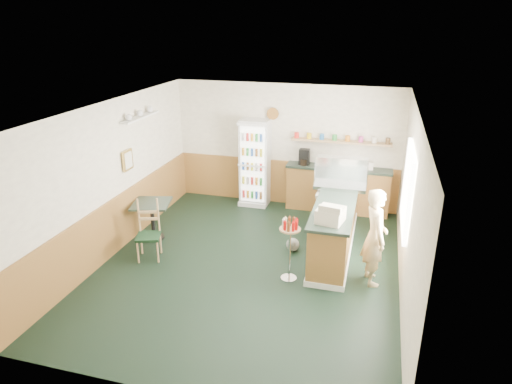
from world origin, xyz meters
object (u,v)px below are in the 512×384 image
(cash_register, at_px, (330,215))
(cafe_table, at_px, (152,213))
(drinks_fridge, at_px, (255,163))
(display_case, at_px, (341,174))
(condiment_stand, at_px, (290,239))
(shopkeeper, at_px, (375,237))
(cafe_chair, at_px, (150,228))

(cash_register, bearing_deg, cafe_table, -177.50)
(drinks_fridge, xyz_separation_m, cafe_table, (-1.40, -2.24, -0.44))
(display_case, xyz_separation_m, condiment_stand, (-0.60, -1.80, -0.56))
(drinks_fridge, relative_size, cash_register, 4.72)
(display_case, xyz_separation_m, shopkeeper, (0.70, -1.51, -0.48))
(drinks_fridge, xyz_separation_m, condiment_stand, (1.40, -2.98, -0.25))
(shopkeeper, bearing_deg, condiment_stand, 85.71)
(display_case, relative_size, condiment_stand, 0.91)
(display_case, bearing_deg, drinks_fridge, 149.44)
(drinks_fridge, relative_size, condiment_stand, 1.83)
(display_case, relative_size, shopkeeper, 0.60)
(shopkeeper, xyz_separation_m, cafe_table, (-4.10, 0.46, -0.27))
(condiment_stand, bearing_deg, cafe_chair, 177.54)
(shopkeeper, bearing_deg, cash_register, 80.07)
(cafe_table, distance_m, cafe_chair, 0.70)
(drinks_fridge, distance_m, display_case, 2.34)
(display_case, relative_size, cash_register, 2.35)
(cash_register, relative_size, cafe_chair, 0.39)
(shopkeeper, relative_size, condiment_stand, 1.51)
(cash_register, xyz_separation_m, condiment_stand, (-0.60, -0.20, -0.40))
(cafe_table, bearing_deg, cash_register, -9.00)
(cafe_table, xyz_separation_m, cafe_chair, (0.29, -0.63, 0.03))
(condiment_stand, bearing_deg, cafe_table, 165.24)
(cafe_table, bearing_deg, cafe_chair, -65.27)
(condiment_stand, xyz_separation_m, cafe_chair, (-2.51, 0.11, -0.16))
(cafe_chair, bearing_deg, shopkeeper, -15.89)
(display_case, height_order, shopkeeper, shopkeeper)
(cash_register, bearing_deg, drinks_fridge, 137.25)
(cash_register, xyz_separation_m, cafe_table, (-3.40, 0.54, -0.60))
(cash_register, bearing_deg, condiment_stand, -149.88)
(drinks_fridge, height_order, display_case, drinks_fridge)
(drinks_fridge, height_order, shopkeeper, drinks_fridge)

